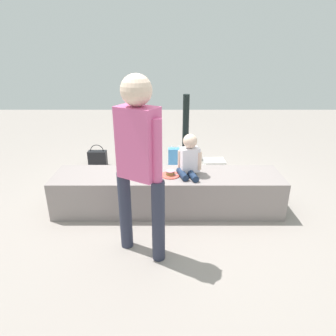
% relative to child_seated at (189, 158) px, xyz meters
% --- Properties ---
extents(ground_plane, '(12.00, 12.00, 0.00)m').
position_rel_child_seated_xyz_m(ground_plane, '(-0.25, 0.01, -0.67)').
color(ground_plane, gray).
extents(concrete_ledge, '(2.67, 0.60, 0.45)m').
position_rel_child_seated_xyz_m(concrete_ledge, '(-0.25, 0.01, -0.44)').
color(concrete_ledge, gray).
rests_on(concrete_ledge, ground_plane).
extents(child_seated, '(0.29, 0.34, 0.48)m').
position_rel_child_seated_xyz_m(child_seated, '(0.00, 0.00, 0.00)').
color(child_seated, '#1B2D4A').
rests_on(child_seated, concrete_ledge).
extents(adult_standing, '(0.44, 0.35, 1.66)m').
position_rel_child_seated_xyz_m(adult_standing, '(-0.49, -0.82, 0.33)').
color(adult_standing, '#2A2E41').
rests_on(adult_standing, ground_plane).
extents(cake_plate, '(0.22, 0.22, 0.07)m').
position_rel_child_seated_xyz_m(cake_plate, '(-0.22, -0.03, -0.19)').
color(cake_plate, '#E0594C').
rests_on(cake_plate, concrete_ledge).
extents(gift_bag, '(0.23, 0.12, 0.36)m').
position_rel_child_seated_xyz_m(gift_bag, '(-0.12, 1.37, -0.51)').
color(gift_bag, '#4C99E0').
rests_on(gift_bag, ground_plane).
extents(railing_post, '(0.36, 0.36, 1.11)m').
position_rel_child_seated_xyz_m(railing_post, '(0.06, 1.81, -0.25)').
color(railing_post, black).
rests_on(railing_post, ground_plane).
extents(water_bottle_near_gift, '(0.07, 0.07, 0.21)m').
position_rel_child_seated_xyz_m(water_bottle_near_gift, '(0.79, 0.82, -0.57)').
color(water_bottle_near_gift, silver).
rests_on(water_bottle_near_gift, ground_plane).
extents(water_bottle_far_side, '(0.07, 0.07, 0.23)m').
position_rel_child_seated_xyz_m(water_bottle_far_side, '(-0.49, 1.32, -0.56)').
color(water_bottle_far_side, silver).
rests_on(water_bottle_far_side, ground_plane).
extents(cake_box_white, '(0.35, 0.28, 0.12)m').
position_rel_child_seated_xyz_m(cake_box_white, '(0.52, 1.35, -0.61)').
color(cake_box_white, white).
rests_on(cake_box_white, ground_plane).
extents(handbag_black_leather, '(0.30, 0.13, 0.37)m').
position_rel_child_seated_xyz_m(handbag_black_leather, '(-1.41, 1.40, -0.53)').
color(handbag_black_leather, black).
rests_on(handbag_black_leather, ground_plane).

